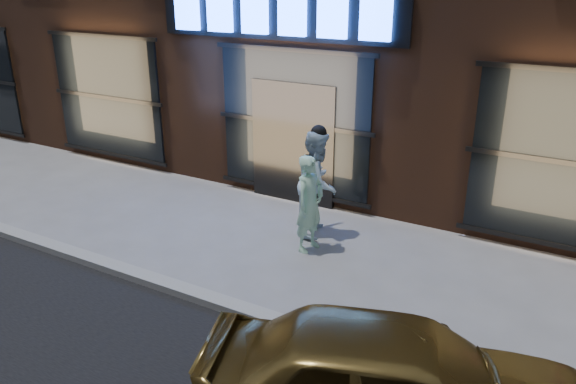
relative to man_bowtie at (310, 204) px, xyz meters
name	(u,v)px	position (x,y,z in m)	size (l,w,h in m)	color
ground	(164,287)	(-1.29, -2.17, -0.82)	(90.00, 90.00, 0.00)	slate
curb	(163,284)	(-1.29, -2.17, -0.76)	(60.00, 0.25, 0.12)	gray
man_bowtie	(310,204)	(0.00, 0.00, 0.00)	(0.60, 0.39, 1.63)	#A3D6BD
man_cap	(318,183)	(-0.19, 0.65, 0.12)	(0.91, 0.71, 1.88)	silver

